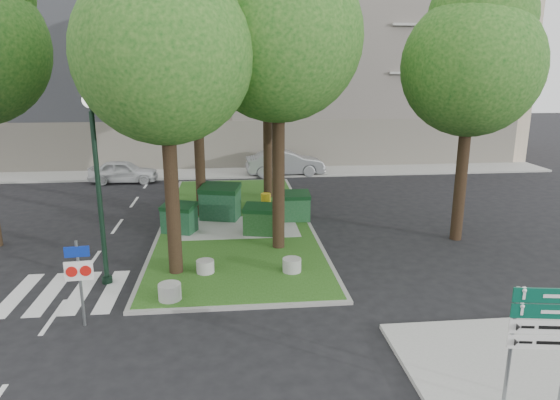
{
  "coord_description": "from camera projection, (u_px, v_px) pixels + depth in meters",
  "views": [
    {
      "loc": [
        0.3,
        -12.67,
        6.4
      ],
      "look_at": [
        2.01,
        4.06,
        2.0
      ],
      "focal_mm": 32.0,
      "sensor_mm": 36.0,
      "label": 1
    }
  ],
  "objects": [
    {
      "name": "sidewalk_corner",
      "position": [
        516.0,
        365.0,
        11.04
      ],
      "size": [
        5.0,
        4.0,
        0.12
      ],
      "primitive_type": "cube",
      "color": "#999993",
      "rests_on": "ground"
    },
    {
      "name": "tree_median_mid",
      "position": [
        198.0,
        55.0,
        20.64
      ],
      "size": [
        4.8,
        4.8,
        9.99
      ],
      "color": "black",
      "rests_on": "ground"
    },
    {
      "name": "car_silver",
      "position": [
        285.0,
        163.0,
        31.0
      ],
      "size": [
        4.89,
        1.9,
        1.59
      ],
      "primitive_type": "imported",
      "rotation": [
        0.0,
        0.0,
        1.62
      ],
      "color": "#919598",
      "rests_on": "ground"
    },
    {
      "name": "median_island",
      "position": [
        236.0,
        221.0,
        21.51
      ],
      "size": [
        6.0,
        16.0,
        0.12
      ],
      "primitive_type": "cube",
      "color": "#214C15",
      "rests_on": "ground"
    },
    {
      "name": "median_kerb",
      "position": [
        236.0,
        222.0,
        21.52
      ],
      "size": [
        6.3,
        16.3,
        0.1
      ],
      "primitive_type": "cube",
      "color": "gray",
      "rests_on": "ground"
    },
    {
      "name": "apartment_building",
      "position": [
        223.0,
        47.0,
        36.78
      ],
      "size": [
        41.0,
        12.0,
        16.0
      ],
      "primitive_type": "cube",
      "color": "tan",
      "rests_on": "ground"
    },
    {
      "name": "dumpster_c",
      "position": [
        260.0,
        220.0,
        19.59
      ],
      "size": [
        1.47,
        1.19,
        1.19
      ],
      "rotation": [
        0.0,
        0.0,
        -0.25
      ],
      "color": "black",
      "rests_on": "median_island"
    },
    {
      "name": "traffic_sign_pole",
      "position": [
        79.0,
        272.0,
        12.51
      ],
      "size": [
        0.69,
        0.1,
        2.31
      ],
      "rotation": [
        0.0,
        0.0,
        0.09
      ],
      "color": "slate",
      "rests_on": "ground"
    },
    {
      "name": "zebra_crossing",
      "position": [
        97.0,
        291.0,
        14.86
      ],
      "size": [
        5.0,
        3.0,
        0.01
      ],
      "primitive_type": "cube",
      "color": "silver",
      "rests_on": "ground"
    },
    {
      "name": "ground",
      "position": [
        223.0,
        309.0,
        13.78
      ],
      "size": [
        120.0,
        120.0,
        0.0
      ],
      "primitive_type": "plane",
      "color": "black",
      "rests_on": "ground"
    },
    {
      "name": "dumpster_b",
      "position": [
        220.0,
        202.0,
        21.56
      ],
      "size": [
        1.89,
        1.55,
        1.53
      ],
      "rotation": [
        0.0,
        0.0,
        -0.26
      ],
      "color": "#10381F",
      "rests_on": "median_island"
    },
    {
      "name": "building_sidewalk",
      "position": [
        225.0,
        173.0,
        31.57
      ],
      "size": [
        42.0,
        3.0,
        0.12
      ],
      "primitive_type": "cube",
      "color": "#999993",
      "rests_on": "ground"
    },
    {
      "name": "tree_median_near_right",
      "position": [
        281.0,
        20.0,
        16.35
      ],
      "size": [
        5.6,
        5.6,
        11.46
      ],
      "color": "black",
      "rests_on": "ground"
    },
    {
      "name": "car_white",
      "position": [
        124.0,
        171.0,
        29.05
      ],
      "size": [
        3.93,
        1.66,
        1.33
      ],
      "primitive_type": "imported",
      "rotation": [
        0.0,
        0.0,
        1.55
      ],
      "color": "silver",
      "rests_on": "ground"
    },
    {
      "name": "directional_sign",
      "position": [
        542.0,
        329.0,
        9.21
      ],
      "size": [
        1.22,
        0.25,
        2.47
      ],
      "rotation": [
        0.0,
        0.0,
        -0.16
      ],
      "color": "slate",
      "rests_on": "sidewalk_corner"
    },
    {
      "name": "tree_median_near_left",
      "position": [
        166.0,
        37.0,
        14.25
      ],
      "size": [
        5.2,
        5.2,
        10.53
      ],
      "color": "black",
      "rests_on": "ground"
    },
    {
      "name": "bollard_right",
      "position": [
        292.0,
        265.0,
        15.99
      ],
      "size": [
        0.6,
        0.6,
        0.43
      ],
      "primitive_type": "cylinder",
      "color": "gray",
      "rests_on": "median_island"
    },
    {
      "name": "bollard_mid",
      "position": [
        205.0,
        266.0,
        15.9
      ],
      "size": [
        0.57,
        0.57,
        0.41
      ],
      "primitive_type": "cylinder",
      "color": "#989794",
      "rests_on": "median_island"
    },
    {
      "name": "bollard_left",
      "position": [
        170.0,
        292.0,
        14.03
      ],
      "size": [
        0.64,
        0.64,
        0.46
      ],
      "primitive_type": "cylinder",
      "color": "#9D9E99",
      "rests_on": "median_island"
    },
    {
      "name": "tree_street_right",
      "position": [
        474.0,
        53.0,
        17.77
      ],
      "size": [
        5.0,
        5.0,
        10.06
      ],
      "color": "black",
      "rests_on": "ground"
    },
    {
      "name": "dumpster_a",
      "position": [
        179.0,
        218.0,
        19.81
      ],
      "size": [
        1.53,
        1.31,
        1.2
      ],
      "rotation": [
        0.0,
        0.0,
        -0.37
      ],
      "color": "#0F371D",
      "rests_on": "median_island"
    },
    {
      "name": "dumpster_d",
      "position": [
        294.0,
        206.0,
        21.42
      ],
      "size": [
        1.35,
        0.96,
        1.25
      ],
      "rotation": [
        0.0,
        0.0,
        -0.01
      ],
      "color": "#14411E",
      "rests_on": "median_island"
    },
    {
      "name": "litter_bin",
      "position": [
        266.0,
        202.0,
        22.95
      ],
      "size": [
        0.45,
        0.45,
        0.78
      ],
      "primitive_type": "cylinder",
      "color": "yellow",
      "rests_on": "median_island"
    },
    {
      "name": "tree_median_far",
      "position": [
        269.0,
        28.0,
        23.51
      ],
      "size": [
        5.8,
        5.8,
        11.93
      ],
      "color": "black",
      "rests_on": "ground"
    },
    {
      "name": "street_lamp",
      "position": [
        97.0,
        167.0,
        14.54
      ],
      "size": [
        0.46,
        0.46,
        5.81
      ],
      "color": "black",
      "rests_on": "ground"
    }
  ]
}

